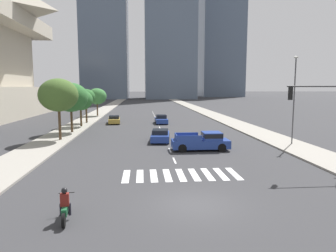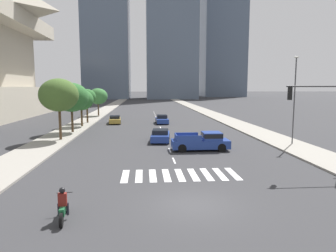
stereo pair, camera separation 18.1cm
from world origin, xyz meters
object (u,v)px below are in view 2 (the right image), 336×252
at_px(street_tree_second, 71,97).
at_px(street_tree_fifth, 98,96).
at_px(motorcycle_lead, 63,207).
at_px(street_tree_third, 81,100).
at_px(sedan_gold_2, 115,120).
at_px(street_tree_nearest, 59,95).
at_px(traffic_signal_near, 323,109).
at_px(sedan_blue_0, 162,120).
at_px(pickup_truck, 203,141).
at_px(sedan_blue_1, 160,136).
at_px(street_lamp_east, 295,94).
at_px(street_tree_fourth, 87,97).

height_order(street_tree_second, street_tree_fifth, street_tree_second).
height_order(motorcycle_lead, street_tree_fifth, street_tree_fifth).
distance_m(street_tree_third, street_tree_fifth, 16.43).
distance_m(sedan_gold_2, street_tree_nearest, 16.89).
xyz_separation_m(motorcycle_lead, traffic_signal_near, (15.65, 6.64, 3.71)).
distance_m(sedan_gold_2, street_tree_fifth, 13.42).
bearing_deg(sedan_blue_0, traffic_signal_near, 16.73).
height_order(pickup_truck, sedan_blue_1, pickup_truck).
xyz_separation_m(sedan_gold_2, street_lamp_east, (19.44, -20.09, 4.48)).
xyz_separation_m(motorcycle_lead, sedan_blue_1, (5.31, 19.23, 0.02)).
relative_size(street_tree_third, street_tree_fourth, 0.99).
bearing_deg(street_tree_third, motorcycle_lead, -80.29).
bearing_deg(street_tree_fourth, sedan_blue_0, -3.71).
bearing_deg(motorcycle_lead, pickup_truck, -40.00).
xyz_separation_m(sedan_blue_1, street_tree_second, (-10.76, 6.68, 3.91)).
relative_size(motorcycle_lead, street_tree_fourth, 0.40).
xyz_separation_m(sedan_blue_1, street_tree_fifth, (-10.76, 29.04, 3.37)).
distance_m(motorcycle_lead, street_tree_fourth, 36.84).
relative_size(sedan_blue_0, street_tree_fifth, 0.82).
bearing_deg(traffic_signal_near, sedan_blue_0, -72.26).
bearing_deg(pickup_truck, street_tree_fifth, 113.01).
xyz_separation_m(street_tree_nearest, street_tree_fifth, (0.00, 27.97, -0.96)).
xyz_separation_m(street_tree_second, street_tree_fifth, (0.00, 22.36, -0.53)).
distance_m(sedan_blue_1, street_tree_fourth, 20.46).
bearing_deg(street_tree_fifth, sedan_blue_0, -47.12).
bearing_deg(motorcycle_lead, street_tree_fourth, 0.76).
xyz_separation_m(motorcycle_lead, street_tree_fourth, (-5.45, 36.25, 3.66)).
bearing_deg(street_tree_nearest, street_lamp_east, -10.38).
bearing_deg(street_lamp_east, street_tree_fifth, 126.36).
relative_size(street_tree_second, street_tree_fourth, 1.15).
bearing_deg(pickup_truck, street_tree_fourth, 123.28).
distance_m(pickup_truck, street_tree_second, 18.91).
xyz_separation_m(street_lamp_east, street_tree_fifth, (-23.80, 32.33, -1.09)).
xyz_separation_m(street_tree_nearest, street_tree_third, (0.00, 11.54, -1.00)).
bearing_deg(sedan_blue_0, sedan_blue_1, -4.93).
xyz_separation_m(street_lamp_east, street_tree_third, (-23.80, 15.90, -1.13)).
distance_m(motorcycle_lead, sedan_blue_0, 36.05).
height_order(motorcycle_lead, street_tree_nearest, street_tree_nearest).
bearing_deg(traffic_signal_near, sedan_gold_2, -60.33).
relative_size(sedan_gold_2, street_lamp_east, 0.52).
bearing_deg(sedan_blue_0, street_tree_second, -52.15).
bearing_deg(street_tree_nearest, sedan_gold_2, 74.52).
xyz_separation_m(sedan_blue_1, street_tree_third, (-10.76, 12.61, 3.33)).
height_order(sedan_blue_1, street_tree_third, street_tree_third).
height_order(street_lamp_east, street_tree_fifth, street_lamp_east).
bearing_deg(sedan_blue_1, street_lamp_east, -98.63).
bearing_deg(motorcycle_lead, street_tree_nearest, 7.24).
height_order(sedan_gold_2, street_tree_fifth, street_tree_fifth).
bearing_deg(sedan_gold_2, sedan_blue_0, -99.15).
distance_m(sedan_blue_0, street_tree_nearest, 19.75).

